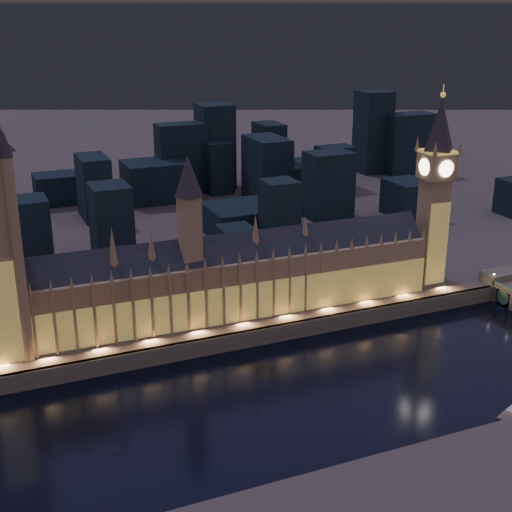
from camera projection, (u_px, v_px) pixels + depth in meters
name	position (u px, v px, depth m)	size (l,w,h in m)	color
ground_plane	(297.00, 386.00, 291.40)	(2000.00, 2000.00, 0.00)	black
north_bank	(77.00, 151.00, 741.16)	(2000.00, 960.00, 8.00)	#40433F
embankment_wall	(258.00, 337.00, 325.63)	(2000.00, 2.50, 8.00)	#4B4942
palace_of_westminster	(230.00, 278.00, 334.27)	(202.00, 23.82, 78.00)	#8C6B48
elizabeth_tower	(436.00, 176.00, 363.31)	(18.00, 18.00, 102.61)	#8C6B48
city_backdrop	(183.00, 178.00, 507.25)	(467.48, 215.63, 88.40)	black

